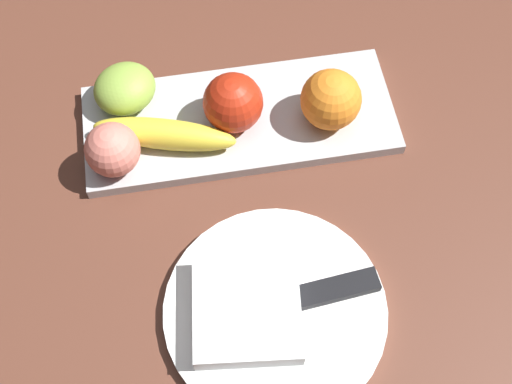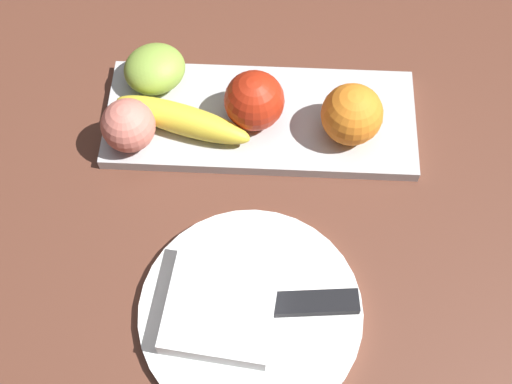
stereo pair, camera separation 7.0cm
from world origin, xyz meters
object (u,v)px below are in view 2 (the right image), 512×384
object	(u,v)px
orange_near_apple	(352,114)
dinner_plate	(251,312)
knife	(299,304)
banana	(182,120)
apple	(254,101)
peach	(128,125)
grape_bunch	(155,69)
fruit_tray	(261,119)
folded_napkin	(222,305)

from	to	relation	value
orange_near_apple	dinner_plate	distance (m)	0.25
orange_near_apple	dinner_plate	bearing A→B (deg)	64.93
knife	banana	bearing A→B (deg)	-61.63
apple	orange_near_apple	size ratio (longest dim) A/B	0.99
orange_near_apple	peach	world-z (taller)	orange_near_apple
apple	grape_bunch	distance (m)	0.13
orange_near_apple	grape_bunch	bearing A→B (deg)	-15.28
fruit_tray	dinner_plate	world-z (taller)	fruit_tray
apple	dinner_plate	bearing A→B (deg)	91.77
dinner_plate	folded_napkin	xyz separation A→B (m)	(0.03, 0.00, 0.02)
fruit_tray	apple	world-z (taller)	apple
apple	grape_bunch	bearing A→B (deg)	-22.02
dinner_plate	knife	bearing A→B (deg)	-171.49
banana	peach	bearing A→B (deg)	35.59
grape_bunch	knife	bearing A→B (deg)	122.71
knife	peach	bearing A→B (deg)	-49.20
fruit_tray	orange_near_apple	xyz separation A→B (m)	(-0.10, 0.02, 0.04)
folded_napkin	dinner_plate	bearing A→B (deg)	180.00
orange_near_apple	folded_napkin	xyz separation A→B (m)	(0.13, 0.22, -0.02)
apple	orange_near_apple	distance (m)	0.11
fruit_tray	apple	xyz separation A→B (m)	(0.01, 0.00, 0.04)
peach	folded_napkin	xyz separation A→B (m)	(-0.12, 0.20, -0.02)
apple	orange_near_apple	xyz separation A→B (m)	(-0.11, 0.01, 0.00)
orange_near_apple	peach	size ratio (longest dim) A/B	1.14
grape_bunch	knife	xyz separation A→B (m)	(-0.18, 0.28, -0.02)
apple	dinner_plate	xyz separation A→B (m)	(-0.01, 0.24, -0.04)
grape_bunch	dinner_plate	bearing A→B (deg)	114.34
fruit_tray	folded_napkin	size ratio (longest dim) A/B	3.31
fruit_tray	peach	distance (m)	0.16
peach	orange_near_apple	bearing A→B (deg)	-174.64
orange_near_apple	dinner_plate	xyz separation A→B (m)	(0.10, 0.22, -0.04)
orange_near_apple	knife	xyz separation A→B (m)	(0.05, 0.21, -0.03)
orange_near_apple	folded_napkin	distance (m)	0.26
apple	banana	distance (m)	0.09
orange_near_apple	folded_napkin	bearing A→B (deg)	59.12
grape_bunch	folded_napkin	xyz separation A→B (m)	(-0.10, 0.28, -0.01)
grape_bunch	knife	world-z (taller)	grape_bunch
apple	knife	distance (m)	0.24
orange_near_apple	grape_bunch	size ratio (longest dim) A/B	0.95
orange_near_apple	folded_napkin	world-z (taller)	orange_near_apple
fruit_tray	dinner_plate	xyz separation A→B (m)	(0.00, 0.24, -0.00)
apple	orange_near_apple	bearing A→B (deg)	172.63
banana	knife	world-z (taller)	banana
fruit_tray	folded_napkin	bearing A→B (deg)	83.16
banana	dinner_plate	world-z (taller)	banana
apple	folded_napkin	bearing A→B (deg)	84.78
fruit_tray	dinner_plate	distance (m)	0.24
folded_napkin	grape_bunch	bearing A→B (deg)	-70.64
apple	peach	world-z (taller)	apple
fruit_tray	peach	xyz separation A→B (m)	(0.15, 0.04, 0.04)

